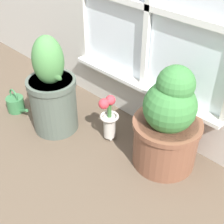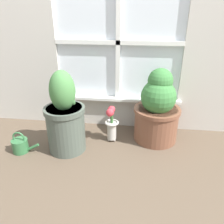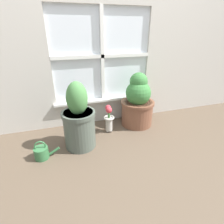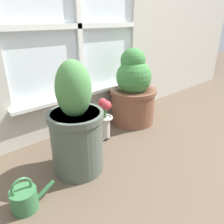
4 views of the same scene
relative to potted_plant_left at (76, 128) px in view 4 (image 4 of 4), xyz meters
name	(u,v)px [view 4 (image 4 of 4)]	position (x,y,z in m)	size (l,w,h in m)	color
ground_plane	(141,159)	(0.34, -0.18, -0.26)	(10.00, 10.00, 0.00)	brown
potted_plant_left	(76,128)	(0.00, 0.00, 0.00)	(0.30, 0.30, 0.63)	#4C564C
potted_plant_right	(133,91)	(0.69, 0.24, 0.00)	(0.37, 0.37, 0.60)	brown
flower_vase	(105,118)	(0.33, 0.16, -0.10)	(0.12, 0.12, 0.31)	#BCB7AD
watering_can	(25,198)	(-0.35, -0.09, -0.21)	(0.21, 0.12, 0.17)	#336B3D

